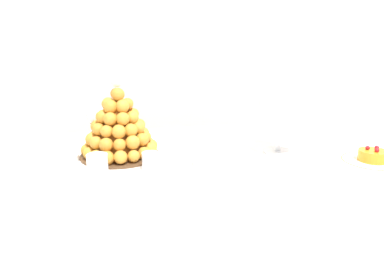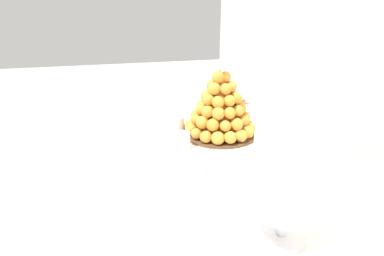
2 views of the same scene
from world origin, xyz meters
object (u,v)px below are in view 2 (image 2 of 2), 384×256
object	(u,v)px
dessert_cup_mid_right	(197,164)
wine_glass	(245,97)
creme_brulee_ramekin	(203,116)
serving_tray	(204,137)
dessert_cup_mid_left	(176,125)
dessert_cup_left	(171,111)
dessert_cup_centre	(182,141)
macaron_goblet	(288,175)
croquembouche	(220,107)

from	to	relation	value
dessert_cup_mid_right	wine_glass	size ratio (longest dim) A/B	0.31
creme_brulee_ramekin	serving_tray	bearing A→B (deg)	-13.72
dessert_cup_mid_left	wine_glass	size ratio (longest dim) A/B	0.39
dessert_cup_left	dessert_cup_centre	size ratio (longest dim) A/B	1.04
dessert_cup_mid_left	wine_glass	bearing A→B (deg)	91.18
dessert_cup_mid_right	wine_glass	world-z (taller)	wine_glass
dessert_cup_left	dessert_cup_mid_left	xyz separation A→B (m)	(0.16, -0.01, 0.00)
serving_tray	macaron_goblet	size ratio (longest dim) A/B	2.75
macaron_goblet	wine_glass	distance (m)	0.64
serving_tray	croquembouche	xyz separation A→B (m)	(-0.01, 0.06, 0.10)
dessert_cup_mid_right	creme_brulee_ramekin	distance (m)	0.43
croquembouche	creme_brulee_ramekin	size ratio (longest dim) A/B	3.09
dessert_cup_left	dessert_cup_mid_right	size ratio (longest dim) A/B	1.17
serving_tray	dessert_cup_left	xyz separation A→B (m)	(-0.24, -0.08, 0.03)
serving_tray	dessert_cup_mid_right	world-z (taller)	dessert_cup_mid_right
serving_tray	dessert_cup_centre	xyz separation A→B (m)	(0.08, -0.10, 0.03)
serving_tray	dessert_cup_mid_right	bearing A→B (deg)	-20.80
dessert_cup_mid_left	dessert_cup_centre	size ratio (longest dim) A/B	1.10
croquembouche	macaron_goblet	world-z (taller)	croquembouche
dessert_cup_left	dessert_cup_mid_left	bearing A→B (deg)	-3.22
croquembouche	dessert_cup_left	bearing A→B (deg)	-149.98
creme_brulee_ramekin	macaron_goblet	size ratio (longest dim) A/B	0.37
wine_glass	croquembouche	bearing A→B (deg)	-58.86
dessert_cup_mid_right	macaron_goblet	distance (m)	0.34
croquembouche	macaron_goblet	distance (m)	0.54
croquembouche	dessert_cup_left	size ratio (longest dim) A/B	4.63
dessert_cup_centre	wine_glass	xyz separation A→B (m)	(-0.16, 0.28, 0.08)
serving_tray	wine_glass	world-z (taller)	wine_glass
dessert_cup_centre	macaron_goblet	xyz separation A→B (m)	(0.46, 0.11, 0.11)
dessert_cup_mid_left	creme_brulee_ramekin	size ratio (longest dim) A/B	0.71
dessert_cup_mid_right	macaron_goblet	world-z (taller)	macaron_goblet
wine_glass	dessert_cup_mid_left	bearing A→B (deg)	-88.82
croquembouche	creme_brulee_ramekin	world-z (taller)	croquembouche
serving_tray	macaron_goblet	world-z (taller)	macaron_goblet
croquembouche	dessert_cup_left	world-z (taller)	croquembouche
dessert_cup_mid_left	dessert_cup_left	bearing A→B (deg)	176.78
creme_brulee_ramekin	macaron_goblet	world-z (taller)	macaron_goblet
serving_tray	dessert_cup_mid_left	distance (m)	0.12
dessert_cup_left	macaron_goblet	size ratio (longest dim) A/B	0.25
dessert_cup_left	dessert_cup_mid_right	world-z (taller)	dessert_cup_left
dessert_cup_centre	wine_glass	bearing A→B (deg)	119.85
dessert_cup_mid_left	macaron_goblet	distance (m)	0.63
serving_tray	dessert_cup_left	distance (m)	0.25
dessert_cup_centre	macaron_goblet	size ratio (longest dim) A/B	0.24
dessert_cup_left	dessert_cup_mid_right	xyz separation A→B (m)	(0.47, -0.01, -0.00)
dessert_cup_mid_right	macaron_goblet	bearing A→B (deg)	18.62
serving_tray	croquembouche	bearing A→B (deg)	96.07
dessert_cup_centre	wine_glass	world-z (taller)	wine_glass
croquembouche	macaron_goblet	xyz separation A→B (m)	(0.54, -0.05, 0.04)
dessert_cup_mid_right	macaron_goblet	xyz separation A→B (m)	(0.30, 0.10, 0.12)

